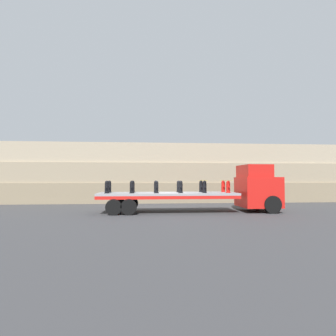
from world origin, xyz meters
TOP-DOWN VIEW (x-y plane):
  - ground_plane at (0.00, 0.00)m, footprint 120.00×120.00m
  - rock_cliff at (0.00, 7.69)m, footprint 60.00×3.30m
  - truck_cab at (6.07, 0.00)m, footprint 2.40×2.63m
  - flatbed_trailer at (-0.70, 0.00)m, footprint 8.85×2.60m
  - fire_hydrant_black_near_0 at (-3.82, -0.55)m, footprint 0.31×0.55m
  - fire_hydrant_black_far_0 at (-3.82, 0.55)m, footprint 0.31×0.55m
  - fire_hydrant_black_near_1 at (-2.29, -0.55)m, footprint 0.31×0.55m
  - fire_hydrant_black_far_1 at (-2.29, 0.55)m, footprint 0.31×0.55m
  - fire_hydrant_black_near_2 at (-0.76, -0.55)m, footprint 0.31×0.55m
  - fire_hydrant_black_far_2 at (-0.76, 0.55)m, footprint 0.31×0.55m
  - fire_hydrant_black_near_3 at (0.76, -0.55)m, footprint 0.31×0.55m
  - fire_hydrant_black_far_3 at (0.76, 0.55)m, footprint 0.31×0.55m
  - fire_hydrant_black_near_4 at (2.29, -0.55)m, footprint 0.31×0.55m
  - fire_hydrant_black_far_4 at (2.29, 0.55)m, footprint 0.31×0.55m
  - fire_hydrant_red_near_5 at (3.82, -0.55)m, footprint 0.31×0.55m
  - fire_hydrant_red_far_5 at (3.82, 0.55)m, footprint 0.31×0.55m
  - cargo_strap_rear at (2.29, 0.00)m, footprint 0.05×2.70m
  - cargo_strap_middle at (3.82, 0.00)m, footprint 0.05×2.70m

SIDE VIEW (x-z plane):
  - ground_plane at x=0.00m, z-range 0.00..0.00m
  - flatbed_trailer at x=-0.70m, z-range 0.38..1.64m
  - truck_cab at x=6.07m, z-range 0.01..3.09m
  - fire_hydrant_black_near_0 at x=-3.82m, z-range 1.25..2.03m
  - fire_hydrant_black_far_0 at x=-3.82m, z-range 1.25..2.03m
  - fire_hydrant_black_near_1 at x=-2.29m, z-range 1.25..2.03m
  - fire_hydrant_black_far_1 at x=-2.29m, z-range 1.25..2.03m
  - fire_hydrant_black_near_2 at x=-0.76m, z-range 1.25..2.03m
  - fire_hydrant_black_far_2 at x=-0.76m, z-range 1.25..2.03m
  - fire_hydrant_black_near_3 at x=0.76m, z-range 1.25..2.03m
  - fire_hydrant_black_far_3 at x=0.76m, z-range 1.25..2.03m
  - fire_hydrant_black_near_4 at x=2.29m, z-range 1.25..2.03m
  - fire_hydrant_black_far_4 at x=2.29m, z-range 1.25..2.03m
  - fire_hydrant_red_near_5 at x=3.82m, z-range 1.25..2.03m
  - fire_hydrant_red_far_5 at x=3.82m, z-range 1.25..2.03m
  - cargo_strap_rear at x=2.29m, z-range 2.04..2.06m
  - cargo_strap_middle at x=3.82m, z-range 2.04..2.06m
  - rock_cliff at x=0.00m, z-range 0.00..5.40m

